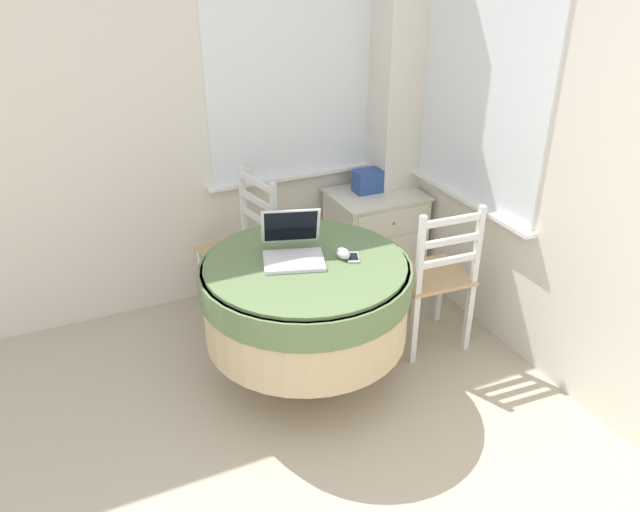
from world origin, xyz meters
TOP-DOWN VIEW (x-y plane):
  - corner_room_shell at (1.15, 1.70)m, footprint 4.29×4.56m
  - round_dining_table at (0.81, 1.58)m, footprint 1.08×1.08m
  - laptop at (0.77, 1.65)m, footprint 0.39×0.40m
  - computer_mouse at (1.00, 1.54)m, footprint 0.06×0.10m
  - cell_phone at (1.04, 1.51)m, footprint 0.10×0.13m
  - dining_chair_near_back_window at (0.73, 2.38)m, footprint 0.46×0.48m
  - dining_chair_near_right_window at (1.61, 1.58)m, footprint 0.43×0.41m
  - corner_cabinet at (1.70, 2.43)m, footprint 0.61×0.49m
  - storage_box at (1.67, 2.49)m, footprint 0.19×0.13m

SIDE VIEW (x-z plane):
  - corner_cabinet at x=1.70m, z-range 0.00..0.65m
  - dining_chair_near_back_window at x=0.73m, z-range -0.01..0.91m
  - dining_chair_near_right_window at x=1.61m, z-range -0.01..0.91m
  - round_dining_table at x=0.81m, z-range 0.18..0.92m
  - storage_box at x=1.67m, z-range 0.65..0.80m
  - cell_phone at x=1.04m, z-range 0.74..0.75m
  - computer_mouse at x=1.00m, z-range 0.74..0.79m
  - laptop at x=0.77m, z-range 0.67..0.91m
  - corner_room_shell at x=1.15m, z-range 0.00..2.55m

